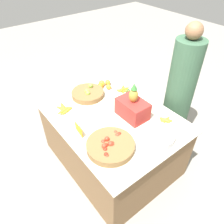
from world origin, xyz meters
TOP-DOWN VIEW (x-y plane):
  - ground_plane at (0.00, 0.00)m, footprint 12.00×12.00m
  - market_table at (0.00, 0.00)m, footprint 1.51×1.15m
  - lime_bowl at (-0.48, 0.00)m, footprint 0.39×0.39m
  - tomato_basket at (0.36, -0.30)m, footprint 0.44×0.44m
  - orange_pile at (-0.51, 0.27)m, footprint 0.18×0.19m
  - metal_bowl at (0.54, 0.13)m, footprint 0.33×0.33m
  - price_sign at (0.01, -0.42)m, footprint 0.16×0.02m
  - produce_crate at (0.14, 0.17)m, footprint 0.33×0.22m
  - veg_bundle at (-0.10, 0.33)m, footprint 0.05×0.07m
  - banana_bunch_middle_left at (-0.29, 0.41)m, footprint 0.14×0.16m
  - banana_bunch_middle_right at (-0.39, -0.36)m, footprint 0.18×0.20m
  - banana_bunch_front_center at (0.42, 0.37)m, footprint 0.13×0.19m
  - vendor_person at (0.23, 0.84)m, footprint 0.32×0.32m

SIDE VIEW (x-z plane):
  - ground_plane at x=0.00m, z-range 0.00..0.00m
  - market_table at x=0.00m, z-range 0.00..0.73m
  - banana_bunch_front_center at x=0.42m, z-range 0.72..0.76m
  - vendor_person at x=0.23m, z-range -0.06..1.55m
  - banana_bunch_middle_left at x=-0.29m, z-range 0.72..0.77m
  - banana_bunch_middle_right at x=-0.39m, z-range 0.72..0.78m
  - lime_bowl at x=-0.48m, z-range 0.70..0.81m
  - tomato_basket at x=0.36m, z-range 0.71..0.81m
  - orange_pile at x=-0.51m, z-range 0.72..0.80m
  - metal_bowl at x=0.54m, z-range 0.72..0.80m
  - price_sign at x=0.01m, z-range 0.72..0.82m
  - veg_bundle at x=-0.10m, z-range 0.72..0.87m
  - produce_crate at x=0.14m, z-range 0.64..1.04m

